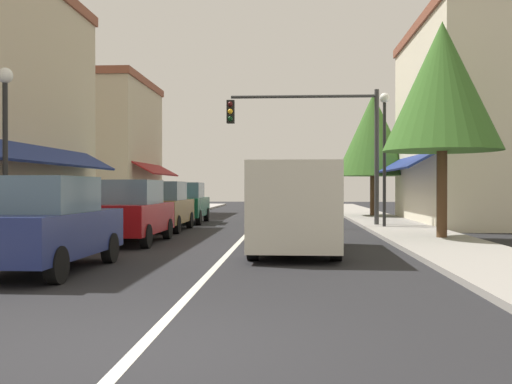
% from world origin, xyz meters
% --- Properties ---
extents(ground_plane, '(80.00, 80.00, 0.00)m').
position_xyz_m(ground_plane, '(0.00, 18.00, 0.00)').
color(ground_plane, black).
extents(sidewalk_left, '(2.60, 56.00, 0.12)m').
position_xyz_m(sidewalk_left, '(-5.50, 18.00, 0.06)').
color(sidewalk_left, '#A39E99').
rests_on(sidewalk_left, ground).
extents(sidewalk_right, '(2.60, 56.00, 0.12)m').
position_xyz_m(sidewalk_right, '(5.50, 18.00, 0.06)').
color(sidewalk_right, gray).
rests_on(sidewalk_right, ground).
extents(lane_center_stripe, '(0.14, 52.00, 0.01)m').
position_xyz_m(lane_center_stripe, '(0.00, 18.00, 0.00)').
color(lane_center_stripe, silver).
rests_on(lane_center_stripe, ground).
extents(storefront_right_block, '(6.64, 10.20, 8.56)m').
position_xyz_m(storefront_right_block, '(9.46, 20.00, 4.28)').
color(storefront_right_block, beige).
rests_on(storefront_right_block, ground).
extents(storefront_far_left, '(5.52, 8.20, 7.75)m').
position_xyz_m(storefront_far_left, '(-8.90, 28.00, 3.88)').
color(storefront_far_left, '#BCAD8E').
rests_on(storefront_far_left, ground).
extents(parked_car_nearest_left, '(1.83, 4.12, 1.77)m').
position_xyz_m(parked_car_nearest_left, '(-3.08, 5.03, 0.88)').
color(parked_car_nearest_left, navy).
rests_on(parked_car_nearest_left, ground).
extents(parked_car_second_left, '(1.79, 4.11, 1.77)m').
position_xyz_m(parked_car_second_left, '(-3.03, 10.65, 0.88)').
color(parked_car_second_left, maroon).
rests_on(parked_car_second_left, ground).
extents(parked_car_third_left, '(1.82, 4.12, 1.77)m').
position_xyz_m(parked_car_third_left, '(-3.16, 15.34, 0.88)').
color(parked_car_third_left, brown).
rests_on(parked_car_third_left, ground).
extents(parked_car_far_left, '(1.86, 4.14, 1.77)m').
position_xyz_m(parked_car_far_left, '(-3.17, 19.96, 0.88)').
color(parked_car_far_left, '#0F4C33').
rests_on(parked_car_far_left, ground).
extents(van_in_lane, '(2.07, 5.21, 2.12)m').
position_xyz_m(van_in_lane, '(1.57, 8.59, 1.15)').
color(van_in_lane, beige).
rests_on(van_in_lane, ground).
extents(traffic_signal_mast_arm, '(5.92, 0.50, 5.36)m').
position_xyz_m(traffic_signal_mast_arm, '(2.66, 17.52, 3.73)').
color(traffic_signal_mast_arm, '#333333').
rests_on(traffic_signal_mast_arm, ground).
extents(street_lamp_left_near, '(0.36, 0.36, 4.32)m').
position_xyz_m(street_lamp_left_near, '(-5.08, 7.58, 2.95)').
color(street_lamp_left_near, black).
rests_on(street_lamp_left_near, ground).
extents(street_lamp_right_mid, '(0.36, 0.36, 5.04)m').
position_xyz_m(street_lamp_right_mid, '(4.91, 16.41, 3.37)').
color(street_lamp_right_mid, black).
rests_on(street_lamp_right_mid, ground).
extents(tree_right_near, '(3.41, 3.41, 6.36)m').
position_xyz_m(tree_right_near, '(5.83, 11.74, 4.47)').
color(tree_right_near, '#4C331E').
rests_on(tree_right_near, ground).
extents(tree_right_far, '(3.82, 3.82, 6.35)m').
position_xyz_m(tree_right_far, '(5.67, 24.95, 4.24)').
color(tree_right_far, '#4C331E').
rests_on(tree_right_far, ground).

